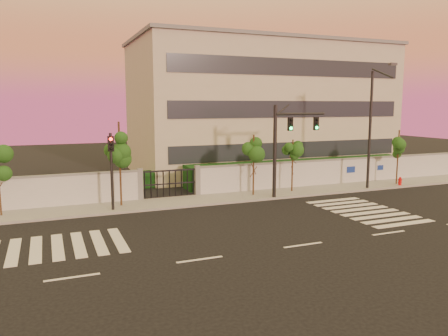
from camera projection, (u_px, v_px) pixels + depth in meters
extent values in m
plane|color=black|center=(303.00, 245.00, 19.93)|extent=(120.00, 120.00, 0.00)
cube|color=gray|center=(219.00, 198.00, 29.54)|extent=(60.00, 3.00, 0.15)
cube|color=#B0B3B7|center=(374.00, 170.00, 36.22)|extent=(31.00, 0.30, 2.00)
cube|color=slate|center=(375.00, 157.00, 36.07)|extent=(31.00, 0.36, 0.12)
cube|color=slate|center=(140.00, 185.00, 28.88)|extent=(0.35, 0.35, 2.20)
cube|color=slate|center=(197.00, 181.00, 30.39)|extent=(0.35, 0.35, 2.20)
cube|color=black|center=(301.00, 171.00, 36.46)|extent=(20.00, 2.00, 1.80)
cube|color=black|center=(153.00, 179.00, 34.29)|extent=(6.00, 1.50, 1.20)
cube|color=#B7B29A|center=(261.00, 109.00, 42.60)|extent=(24.00, 12.00, 12.00)
cube|color=#262D38|center=(292.00, 150.00, 37.59)|extent=(22.00, 0.08, 1.40)
cube|color=#262D38|center=(293.00, 109.00, 37.09)|extent=(22.00, 0.08, 1.40)
cube|color=#262D38|center=(294.00, 67.00, 36.59)|extent=(22.00, 0.08, 1.40)
cube|color=slate|center=(262.00, 44.00, 41.73)|extent=(24.40, 12.40, 0.30)
cube|color=silver|center=(13.00, 252.00, 19.01)|extent=(0.50, 4.00, 0.02)
cube|color=silver|center=(36.00, 249.00, 19.35)|extent=(0.50, 4.00, 0.02)
cube|color=silver|center=(58.00, 247.00, 19.69)|extent=(0.50, 4.00, 0.02)
cube|color=silver|center=(78.00, 244.00, 20.02)|extent=(0.50, 4.00, 0.02)
cube|color=silver|center=(99.00, 242.00, 20.36)|extent=(0.50, 4.00, 0.02)
cube|color=silver|center=(118.00, 240.00, 20.70)|extent=(0.50, 4.00, 0.02)
cube|color=silver|center=(404.00, 224.00, 23.48)|extent=(4.00, 0.50, 0.02)
cube|color=silver|center=(392.00, 220.00, 24.30)|extent=(4.00, 0.50, 0.02)
cube|color=silver|center=(381.00, 216.00, 25.12)|extent=(4.00, 0.50, 0.02)
cube|color=silver|center=(370.00, 212.00, 25.95)|extent=(4.00, 0.50, 0.02)
cube|color=silver|center=(360.00, 209.00, 26.77)|extent=(4.00, 0.50, 0.02)
cube|color=silver|center=(350.00, 206.00, 27.60)|extent=(4.00, 0.50, 0.02)
cube|color=silver|center=(341.00, 203.00, 28.42)|extent=(4.00, 0.50, 0.02)
cube|color=silver|center=(333.00, 200.00, 29.24)|extent=(4.00, 0.50, 0.02)
cube|color=silver|center=(72.00, 277.00, 16.17)|extent=(2.00, 0.15, 0.01)
cube|color=silver|center=(200.00, 259.00, 18.05)|extent=(2.00, 0.15, 0.01)
cube|color=silver|center=(303.00, 245.00, 19.93)|extent=(2.00, 0.15, 0.01)
cube|color=silver|center=(389.00, 233.00, 21.81)|extent=(2.00, 0.15, 0.01)
sphere|color=#1B4012|center=(4.00, 170.00, 24.66)|extent=(0.75, 0.75, 0.75)
cylinder|color=#382314|center=(120.00, 165.00, 26.87)|extent=(0.12, 0.12, 5.35)
sphere|color=#1B4012|center=(119.00, 139.00, 26.64)|extent=(1.11, 1.11, 1.11)
sphere|color=#1B4012|center=(125.00, 152.00, 27.08)|extent=(0.85, 0.85, 0.85)
sphere|color=#1B4012|center=(115.00, 148.00, 26.47)|extent=(0.81, 0.81, 0.81)
cylinder|color=#382314|center=(253.00, 166.00, 30.16)|extent=(0.12, 0.12, 4.34)
sphere|color=#1B4012|center=(254.00, 147.00, 29.97)|extent=(1.07, 1.07, 1.07)
sphere|color=#1B4012|center=(257.00, 156.00, 30.37)|extent=(0.82, 0.82, 0.82)
sphere|color=#1B4012|center=(251.00, 154.00, 29.79)|extent=(0.78, 0.78, 0.78)
cylinder|color=#382314|center=(292.00, 167.00, 31.52)|extent=(0.11, 0.11, 3.89)
sphere|color=#1B4012|center=(293.00, 150.00, 31.35)|extent=(1.02, 1.02, 1.02)
sphere|color=#1B4012|center=(295.00, 158.00, 31.73)|extent=(0.78, 0.78, 0.78)
sphere|color=#1B4012|center=(290.00, 156.00, 31.18)|extent=(0.74, 0.74, 0.74)
cylinder|color=#382314|center=(398.00, 158.00, 34.37)|extent=(0.11, 0.11, 4.41)
sphere|color=#1B4012|center=(399.00, 141.00, 34.18)|extent=(1.01, 1.01, 1.01)
sphere|color=#1B4012|center=(400.00, 149.00, 34.56)|extent=(0.77, 0.77, 0.77)
sphere|color=#1B4012|center=(397.00, 147.00, 34.01)|extent=(0.74, 0.74, 0.74)
cylinder|color=black|center=(275.00, 153.00, 29.26)|extent=(0.25, 0.25, 6.36)
cylinder|color=black|center=(301.00, 114.00, 29.62)|extent=(3.90, 0.35, 0.16)
cube|color=black|center=(290.00, 124.00, 29.36)|extent=(0.36, 0.18, 0.92)
sphere|color=#0CF259|center=(291.00, 128.00, 29.31)|extent=(0.21, 0.21, 0.21)
cube|color=black|center=(316.00, 124.00, 30.14)|extent=(0.36, 0.18, 0.92)
sphere|color=#0CF259|center=(317.00, 128.00, 30.08)|extent=(0.21, 0.21, 0.21)
cylinder|color=black|center=(112.00, 173.00, 25.78)|extent=(0.17, 0.17, 4.73)
cube|color=black|center=(111.00, 144.00, 25.49)|extent=(0.37, 0.19, 0.95)
sphere|color=red|center=(111.00, 139.00, 25.35)|extent=(0.21, 0.21, 0.21)
cylinder|color=black|center=(370.00, 132.00, 32.35)|extent=(0.20, 0.20, 8.80)
cylinder|color=black|center=(382.00, 73.00, 30.85)|extent=(0.11, 2.10, 0.86)
cube|color=#3F3F44|center=(393.00, 64.00, 29.87)|extent=(0.55, 0.27, 0.16)
cylinder|color=red|center=(400.00, 184.00, 34.02)|extent=(0.24, 0.24, 0.54)
cylinder|color=red|center=(400.00, 180.00, 33.98)|extent=(0.30, 0.30, 0.11)
sphere|color=red|center=(400.00, 178.00, 33.96)|extent=(0.19, 0.19, 0.19)
cylinder|color=red|center=(400.00, 182.00, 34.01)|extent=(0.30, 0.11, 0.11)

